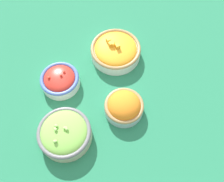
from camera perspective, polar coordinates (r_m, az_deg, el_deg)
name	(u,v)px	position (r m, az deg, el deg)	size (l,w,h in m)	color
ground_plane	(112,95)	(0.79, 0.00, -1.01)	(3.00, 3.00, 0.00)	#23704C
bowl_carrots	(124,106)	(0.74, 2.77, -3.54)	(0.12, 0.12, 0.07)	#B2C1CC
bowl_cherry_tomatoes	(60,80)	(0.80, -11.83, 2.51)	(0.12, 0.12, 0.06)	white
bowl_squash	(116,50)	(0.84, 0.84, 9.32)	(0.17, 0.17, 0.07)	silver
bowl_lettuce	(65,133)	(0.72, -10.79, -9.46)	(0.15, 0.15, 0.07)	beige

